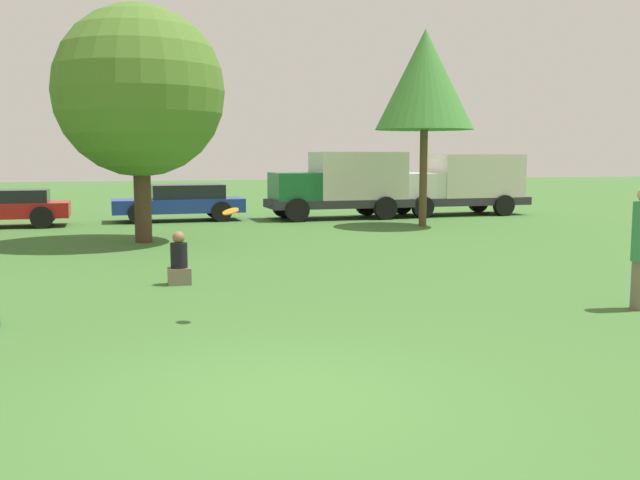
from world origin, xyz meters
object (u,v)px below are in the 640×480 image
(parked_car_red, at_px, (3,207))
(delivery_truck_green, at_px, (343,183))
(tree_1, at_px, (139,92))
(delivery_truck_white, at_px, (461,183))
(parked_car_blue, at_px, (181,201))
(tree_2, at_px, (425,80))
(bystander_sitting, at_px, (179,262))
(frisbee, at_px, (231,211))

(parked_car_red, height_order, delivery_truck_green, delivery_truck_green)
(tree_1, height_order, delivery_truck_white, tree_1)
(parked_car_blue, bearing_deg, tree_1, 75.10)
(tree_1, relative_size, delivery_truck_white, 1.14)
(tree_1, xyz_separation_m, delivery_truck_green, (7.30, 5.58, -2.69))
(tree_2, bearing_deg, delivery_truck_green, 115.96)
(bystander_sitting, xyz_separation_m, parked_car_red, (-4.79, 12.00, 0.26))
(frisbee, relative_size, tree_1, 0.04)
(tree_2, distance_m, parked_car_blue, 9.45)
(frisbee, xyz_separation_m, delivery_truck_white, (11.25, 15.72, -0.30))
(bystander_sitting, xyz_separation_m, delivery_truck_green, (6.82, 12.25, 0.89))
(frisbee, height_order, tree_1, tree_1)
(parked_car_red, bearing_deg, delivery_truck_white, -179.45)
(tree_2, xyz_separation_m, delivery_truck_green, (-1.69, 3.47, -3.44))
(parked_car_red, bearing_deg, delivery_truck_green, 179.63)
(tree_2, relative_size, delivery_truck_white, 1.15)
(tree_1, height_order, delivery_truck_green, tree_1)
(bystander_sitting, xyz_separation_m, tree_1, (-0.48, 6.66, 3.58))
(frisbee, bearing_deg, parked_car_red, 109.34)
(tree_2, distance_m, parked_car_red, 14.28)
(parked_car_red, bearing_deg, frisbee, 107.77)
(frisbee, relative_size, parked_car_red, 0.06)
(delivery_truck_green, bearing_deg, tree_2, 114.39)
(frisbee, height_order, delivery_truck_green, delivery_truck_green)
(bystander_sitting, distance_m, delivery_truck_green, 14.05)
(parked_car_blue, relative_size, delivery_truck_green, 0.86)
(parked_car_blue, height_order, delivery_truck_white, delivery_truck_white)
(bystander_sitting, xyz_separation_m, tree_2, (8.51, 8.78, 4.33))
(frisbee, distance_m, parked_car_blue, 15.93)
(tree_1, height_order, parked_car_red, tree_1)
(bystander_sitting, relative_size, delivery_truck_white, 0.18)
(delivery_truck_white, bearing_deg, delivery_truck_green, 2.71)
(bystander_sitting, relative_size, tree_1, 0.16)
(tree_1, height_order, tree_2, tree_2)
(delivery_truck_green, bearing_deg, tree_1, 35.84)
(frisbee, height_order, bystander_sitting, frisbee)
(frisbee, height_order, delivery_truck_white, delivery_truck_white)
(frisbee, distance_m, delivery_truck_white, 19.33)
(delivery_truck_white, bearing_deg, tree_2, 48.18)
(parked_car_red, xyz_separation_m, delivery_truck_green, (11.61, 0.24, 0.63))
(tree_1, bearing_deg, tree_2, 13.22)
(bystander_sitting, height_order, delivery_truck_green, delivery_truck_green)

